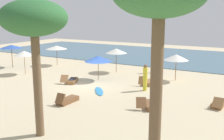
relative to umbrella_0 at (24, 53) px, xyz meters
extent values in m
plane|color=beige|center=(7.20, -0.35, -1.91)|extent=(60.00, 60.00, 0.00)
cube|color=#476B7F|center=(7.20, 16.65, -1.88)|extent=(48.00, 16.00, 0.06)
cylinder|color=olive|center=(0.00, 0.00, -0.87)|extent=(0.04, 0.04, 2.08)
cone|color=silver|center=(0.00, 0.00, 0.00)|extent=(1.80, 1.80, 0.43)
cylinder|color=brown|center=(6.66, 4.90, -0.83)|extent=(0.05, 0.05, 2.16)
cone|color=silver|center=(6.66, 4.90, 0.09)|extent=(1.97, 1.97, 0.43)
cylinder|color=brown|center=(-3.57, 1.61, -0.78)|extent=(0.06, 0.06, 2.25)
cone|color=#3359B2|center=(-3.57, 1.61, 0.23)|extent=(2.21, 2.21, 0.33)
cylinder|color=brown|center=(-0.45, 4.78, -0.89)|extent=(0.05, 0.05, 2.04)
cone|color=silver|center=(-0.45, 4.78, 0.00)|extent=(2.22, 2.22, 0.35)
cylinder|color=olive|center=(12.43, 4.48, -0.86)|extent=(0.06, 0.06, 2.10)
cone|color=white|center=(12.43, 4.48, 0.00)|extent=(1.96, 1.96, 0.47)
cylinder|color=olive|center=(6.93, 1.43, -0.92)|extent=(0.05, 0.05, 1.97)
cone|color=#3359B2|center=(6.93, 1.43, -0.13)|extent=(2.20, 2.20, 0.47)
cube|color=brown|center=(8.45, -4.35, -1.77)|extent=(0.62, 1.51, 0.28)
cube|color=brown|center=(8.46, -5.05, -1.47)|extent=(0.58, 0.37, 0.61)
cube|color=brown|center=(13.18, -2.67, -1.77)|extent=(1.24, 1.60, 0.28)
cube|color=brown|center=(12.85, -3.29, -1.48)|extent=(0.72, 0.67, 0.55)
cube|color=olive|center=(5.59, -0.29, -1.77)|extent=(1.16, 1.61, 0.28)
cube|color=olive|center=(5.31, -0.93, -1.49)|extent=(0.72, 0.69, 0.52)
cube|color=#26262D|center=(5.59, -0.29, -1.62)|extent=(0.89, 1.17, 0.03)
cube|color=olive|center=(10.98, 2.17, -1.77)|extent=(0.93, 1.60, 0.28)
cube|color=olive|center=(10.82, 1.49, -1.47)|extent=(0.65, 0.53, 0.58)
cube|color=olive|center=(16.54, -0.39, -1.77)|extent=(0.70, 1.54, 0.28)
cube|color=olive|center=(16.59, -1.09, -1.49)|extent=(0.60, 0.54, 0.52)
cube|color=#BF3338|center=(16.54, -0.39, -1.62)|extent=(0.58, 1.08, 0.03)
cylinder|color=yellow|center=(11.47, 0.46, -1.50)|extent=(0.30, 0.30, 0.81)
cylinder|color=yellow|center=(11.47, 0.46, -0.67)|extent=(0.35, 0.35, 0.85)
sphere|color=brown|center=(11.47, 0.46, -0.14)|extent=(0.23, 0.23, 0.23)
cylinder|color=#BF3338|center=(9.84, 6.38, -1.53)|extent=(0.33, 0.33, 0.76)
cylinder|color=#2D4C8C|center=(9.84, 6.38, -0.76)|extent=(0.39, 0.39, 0.79)
sphere|color=#A37556|center=(9.84, 6.38, -0.26)|extent=(0.21, 0.21, 0.21)
cylinder|color=brown|center=(15.93, -9.27, 0.80)|extent=(0.37, 0.37, 5.42)
cylinder|color=brown|center=(10.28, -8.51, 0.42)|extent=(0.36, 0.36, 4.66)
ellipsoid|color=#2D6633|center=(10.28, -8.51, 3.23)|extent=(2.79, 2.79, 1.54)
ellipsoid|color=#338CCC|center=(8.80, -1.37, -1.88)|extent=(1.80, 2.09, 0.07)
camera|label=1|loc=(18.65, -16.58, 3.36)|focal=43.14mm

